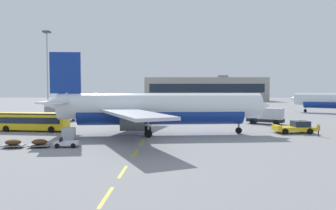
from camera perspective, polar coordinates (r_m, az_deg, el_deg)
ground at (r=67.35m, az=16.72°, el=-3.10°), size 400.00×400.00×0.00m
apron_paint_markings at (r=62.67m, az=-2.49°, el=-3.41°), size 8.00×96.04×0.01m
airliner_foreground at (r=47.70m, az=-1.92°, el=-0.61°), size 34.82×34.44×12.20m
pushback_tug at (r=53.38m, az=21.77°, el=-3.73°), size 6.21×3.58×2.08m
apron_shuttle_bus at (r=56.39m, az=-23.23°, el=-2.55°), size 12.23×3.91×3.00m
catering_truck at (r=73.34m, az=-18.72°, el=-1.37°), size 7.34×3.78×3.14m
fuel_service_truck at (r=65.30m, az=17.22°, el=-1.84°), size 7.31×5.41×3.14m
baggage_train at (r=40.82m, az=-23.97°, el=-6.25°), size 11.69×2.65×1.14m
ground_crew_worker at (r=51.03m, az=25.32°, el=-3.96°), size 0.39×0.70×1.77m
uld_cargo_container at (r=45.43m, az=-17.34°, el=-4.90°), size 1.78×1.75×1.60m
apron_light_mast_near at (r=95.08m, az=-20.80°, el=7.20°), size 1.80×1.80×22.91m
terminal_satellite at (r=194.73m, az=6.62°, el=2.81°), size 71.26×23.59×15.34m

